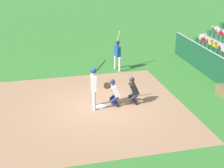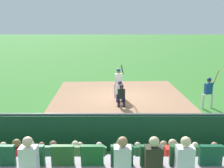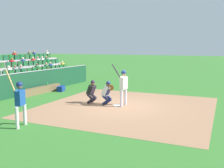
# 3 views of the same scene
# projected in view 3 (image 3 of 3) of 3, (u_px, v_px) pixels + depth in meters

# --- Properties ---
(ground_plane) EXTENTS (160.00, 160.00, 0.00)m
(ground_plane) POSITION_uv_depth(u_px,v_px,m) (118.00, 106.00, 13.31)
(ground_plane) COLOR #34712A
(infield_dirt_patch) EXTENTS (8.72, 8.69, 0.01)m
(infield_dirt_patch) POSITION_uv_depth(u_px,v_px,m) (126.00, 107.00, 13.09)
(infield_dirt_patch) COLOR #9C7051
(infield_dirt_patch) RESTS_ON ground_plane
(home_plate_marker) EXTENTS (0.62, 0.62, 0.02)m
(home_plate_marker) POSITION_uv_depth(u_px,v_px,m) (118.00, 105.00, 13.31)
(home_plate_marker) COLOR white
(home_plate_marker) RESTS_ON infield_dirt_patch
(batter_at_plate) EXTENTS (0.62, 0.74, 2.19)m
(batter_at_plate) POSITION_uv_depth(u_px,v_px,m) (123.00, 84.00, 13.07)
(batter_at_plate) COLOR silver
(batter_at_plate) RESTS_ON ground_plane
(catcher_crouching) EXTENTS (0.47, 0.71, 1.29)m
(catcher_crouching) POSITION_uv_depth(u_px,v_px,m) (107.00, 91.00, 13.46)
(catcher_crouching) COLOR navy
(catcher_crouching) RESTS_ON ground_plane
(home_plate_umpire) EXTENTS (0.48, 0.47, 1.29)m
(home_plate_umpire) POSITION_uv_depth(u_px,v_px,m) (92.00, 90.00, 13.82)
(home_plate_umpire) COLOR #241D2C
(home_plate_umpire) RESTS_ON ground_plane
(dugout_wall) EXTENTS (14.81, 0.24, 1.47)m
(dugout_wall) POSITION_uv_depth(u_px,v_px,m) (22.00, 84.00, 16.07)
(dugout_wall) COLOR #164229
(dugout_wall) RESTS_ON ground_plane
(dugout_bench) EXTENTS (3.41, 0.40, 0.44)m
(dugout_bench) POSITION_uv_depth(u_px,v_px,m) (42.00, 90.00, 16.93)
(dugout_bench) COLOR brown
(dugout_bench) RESTS_ON ground_plane
(water_bottle_on_bench) EXTENTS (0.07, 0.07, 0.23)m
(water_bottle_on_bench) POSITION_uv_depth(u_px,v_px,m) (48.00, 84.00, 17.29)
(water_bottle_on_bench) COLOR green
(water_bottle_on_bench) RESTS_ON dugout_bench
(equipment_duffel_bag) EXTENTS (0.78, 0.55, 0.36)m
(equipment_duffel_bag) POSITION_uv_depth(u_px,v_px,m) (61.00, 89.00, 17.64)
(equipment_duffel_bag) COLOR navy
(equipment_duffel_bag) RESTS_ON ground_plane
(on_deck_batter) EXTENTS (0.78, 0.43, 2.24)m
(on_deck_batter) POSITION_uv_depth(u_px,v_px,m) (20.00, 99.00, 9.66)
(on_deck_batter) COLOR silver
(on_deck_batter) RESTS_ON ground_plane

